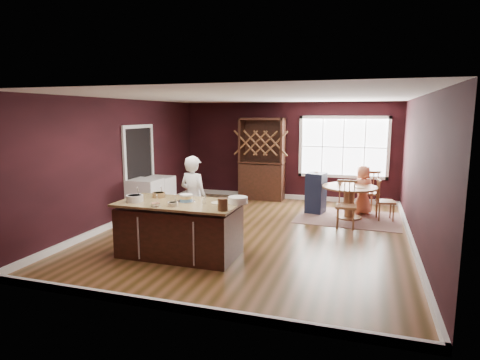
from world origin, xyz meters
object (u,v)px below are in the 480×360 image
object	(u,v)px
chair_east	(386,200)
dining_table	(349,195)
washer	(146,199)
layer_cake	(186,198)
seated_woman	(363,190)
kitchen_island	(180,230)
chair_south	(346,204)
high_chair	(316,192)
baker	(194,199)
toddler	(319,180)
dryer	(160,195)
chair_north	(368,191)
hutch	(262,159)

from	to	relation	value
chair_east	dining_table	bearing A→B (deg)	85.64
chair_east	washer	size ratio (longest dim) A/B	1.03
layer_cake	seated_woman	bearing A→B (deg)	53.59
kitchen_island	chair_south	size ratio (longest dim) A/B	2.01
seated_woman	high_chair	size ratio (longest dim) A/B	1.15
baker	chair_east	distance (m)	4.41
toddler	dryer	size ratio (longest dim) A/B	0.29
dining_table	chair_north	size ratio (longest dim) A/B	1.17
chair_east	chair_south	xyz separation A→B (m)	(-0.81, -0.90, 0.03)
chair_south	hutch	xyz separation A→B (m)	(-2.42, 2.30, 0.63)
chair_east	dryer	size ratio (longest dim) A/B	1.07
washer	high_chair	bearing A→B (deg)	25.80
kitchen_island	washer	bearing A→B (deg)	132.98
kitchen_island	hutch	bearing A→B (deg)	87.96
high_chair	seated_woman	bearing A→B (deg)	23.49
washer	hutch	bearing A→B (deg)	56.27
layer_cake	chair_north	xyz separation A→B (m)	(2.92, 4.03, -0.45)
chair_north	toddler	bearing A→B (deg)	-2.79
layer_cake	dryer	distance (m)	3.18
chair_east	hutch	world-z (taller)	hutch
dining_table	chair_north	distance (m)	0.81
dining_table	seated_woman	distance (m)	0.56
high_chair	hutch	size ratio (longest dim) A/B	0.45
dining_table	hutch	bearing A→B (deg)	149.03
dining_table	chair_south	world-z (taller)	chair_south
chair_east	chair_north	bearing A→B (deg)	21.94
kitchen_island	high_chair	world-z (taller)	high_chair
baker	seated_woman	distance (m)	4.30
dryer	layer_cake	bearing A→B (deg)	-52.89
toddler	hutch	xyz separation A→B (m)	(-1.70, 1.12, 0.33)
chair_north	hutch	distance (m)	3.02
washer	chair_north	bearing A→B (deg)	24.28
seated_woman	toddler	world-z (taller)	seated_woman
seated_woman	toddler	distance (m)	1.06
kitchen_island	seated_woman	bearing A→B (deg)	53.07
kitchen_island	toddler	bearing A→B (deg)	63.34
chair_south	hutch	size ratio (longest dim) A/B	0.44
chair_south	layer_cake	bearing A→B (deg)	-136.06
baker	washer	bearing A→B (deg)	-17.79
high_chair	dryer	world-z (taller)	high_chair
high_chair	toddler	world-z (taller)	high_chair
toddler	baker	bearing A→B (deg)	-123.74
chair_east	baker	bearing A→B (deg)	117.96
kitchen_island	dining_table	distance (m)	4.29
layer_cake	high_chair	size ratio (longest dim) A/B	0.30
baker	toddler	distance (m)	3.54
chair_south	seated_woman	world-z (taller)	seated_woman
chair_east	hutch	xyz separation A→B (m)	(-3.24, 1.40, 0.66)
dining_table	layer_cake	distance (m)	4.20
layer_cake	high_chair	distance (m)	4.03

